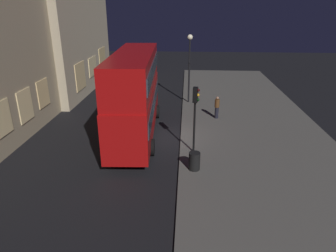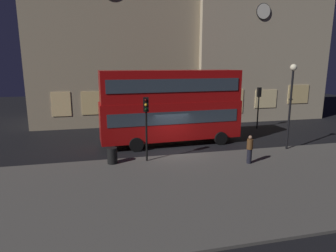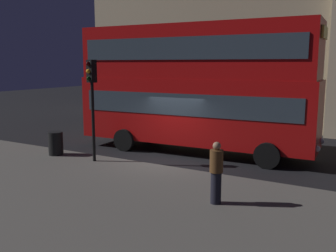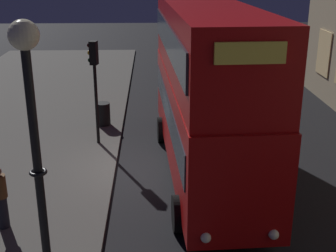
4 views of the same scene
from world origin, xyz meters
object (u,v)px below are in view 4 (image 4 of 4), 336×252
object	(u,v)px
traffic_light_near_kerb	(94,71)
street_lamp	(35,140)
litter_bin	(103,114)
double_decker_bus	(206,84)
pedestrian	(1,197)

from	to	relation	value
traffic_light_near_kerb	street_lamp	world-z (taller)	street_lamp
street_lamp	litter_bin	xyz separation A→B (m)	(-11.99, -0.30, -3.53)
street_lamp	litter_bin	size ratio (longest dim) A/B	6.04
double_decker_bus	street_lamp	size ratio (longest dim) A/B	1.82
litter_bin	traffic_light_near_kerb	bearing A→B (deg)	-0.32
traffic_light_near_kerb	street_lamp	distance (m)	10.00
traffic_light_near_kerb	pedestrian	xyz separation A→B (m)	(5.88, -1.82, -1.93)
double_decker_bus	street_lamp	bearing A→B (deg)	-27.73
street_lamp	traffic_light_near_kerb	bearing A→B (deg)	-178.22
traffic_light_near_kerb	street_lamp	bearing A→B (deg)	12.14
litter_bin	pedestrian	bearing A→B (deg)	-12.99
double_decker_bus	litter_bin	size ratio (longest dim) A/B	10.98
double_decker_bus	street_lamp	xyz separation A→B (m)	(7.47, -3.49, 1.07)
pedestrian	double_decker_bus	bearing A→B (deg)	61.56
double_decker_bus	pedestrian	size ratio (longest dim) A/B	6.21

